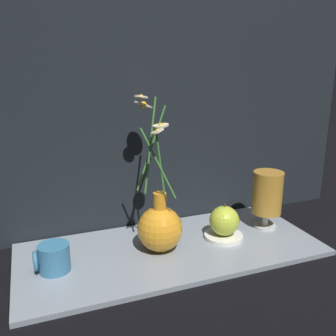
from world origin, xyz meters
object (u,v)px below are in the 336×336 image
(vase_with_flowers, at_px, (159,224))
(tea_glass, at_px, (267,194))
(orange_fruit, at_px, (223,220))
(yellow_mug, at_px, (53,258))

(vase_with_flowers, bearing_deg, tea_glass, 2.39)
(tea_glass, height_order, orange_fruit, tea_glass)
(tea_glass, bearing_deg, yellow_mug, -177.51)
(tea_glass, distance_m, orange_fruit, 0.15)
(yellow_mug, distance_m, orange_fruit, 0.44)
(yellow_mug, xyz_separation_m, tea_glass, (0.58, 0.03, 0.07))
(tea_glass, relative_size, orange_fruit, 1.87)
(orange_fruit, bearing_deg, vase_with_flowers, 179.75)
(vase_with_flowers, distance_m, yellow_mug, 0.26)
(vase_with_flowers, relative_size, tea_glass, 2.34)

